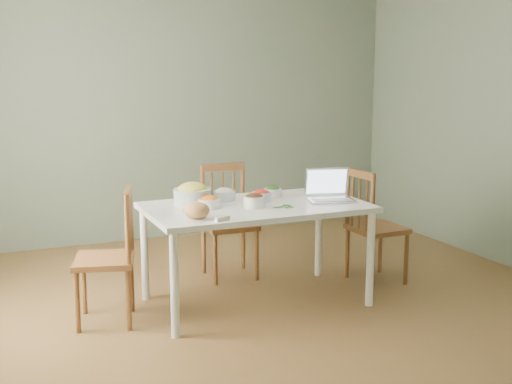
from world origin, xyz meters
name	(u,v)px	position (x,y,z in m)	size (l,w,h in m)	color
floor	(273,309)	(0.00, 0.00, 0.00)	(5.00, 5.00, 0.00)	brown
wall_back	(176,114)	(0.00, 2.50, 1.35)	(5.00, 0.00, 2.70)	slate
dining_table	(256,254)	(-0.06, 0.19, 0.40)	(1.70, 0.95, 0.80)	white
chair_far	(229,222)	(-0.02, 0.89, 0.50)	(0.44, 0.42, 0.99)	#512B11
chair_left	(104,257)	(-1.23, 0.26, 0.49)	(0.44, 0.42, 0.99)	#512B11
chair_right	(377,226)	(1.12, 0.27, 0.50)	(0.44, 0.42, 0.99)	#512B11
bread_boule	(197,210)	(-0.63, -0.08, 0.85)	(0.18, 0.18, 0.12)	tan
butter_stick	(222,219)	(-0.49, -0.22, 0.81)	(0.11, 0.03, 0.03)	silver
bowl_squash	(193,194)	(-0.51, 0.39, 0.88)	(0.29, 0.29, 0.17)	#E0C74A
bowl_carrot	(209,202)	(-0.43, 0.22, 0.84)	(0.16, 0.16, 0.09)	#CF5B17
bowl_onion	(224,194)	(-0.22, 0.46, 0.84)	(0.18, 0.18, 0.10)	beige
bowl_mushroom	(254,201)	(-0.11, 0.10, 0.85)	(0.17, 0.17, 0.11)	#391E12
bowl_redpep	(261,196)	(0.03, 0.29, 0.84)	(0.16, 0.16, 0.09)	red
bowl_broccoli	(273,191)	(0.20, 0.44, 0.84)	(0.14, 0.14, 0.09)	#1D3914
flatbread	(270,193)	(0.23, 0.57, 0.80)	(0.18, 0.18, 0.02)	#D9BB88
basil_bunch	(283,206)	(0.09, 0.03, 0.81)	(0.18, 0.18, 0.02)	#214F1E
laptop	(331,186)	(0.54, 0.09, 0.92)	(0.36, 0.31, 0.25)	silver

